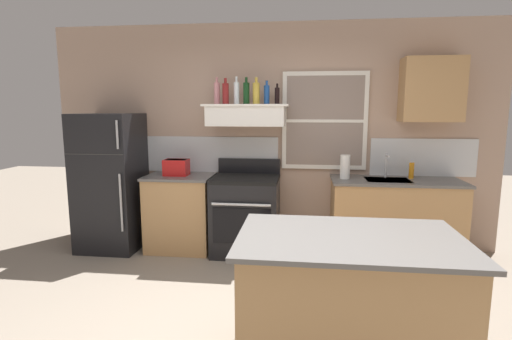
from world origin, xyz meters
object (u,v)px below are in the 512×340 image
at_px(toaster, 176,167).
at_px(bottle_blue_liqueur, 267,94).
at_px(kitchen_island, 348,304).
at_px(bottle_rose_pink, 217,93).
at_px(bottle_balsamic_dark, 277,96).
at_px(bottle_red_label_wine, 226,93).
at_px(bottle_champagne_gold_foil, 256,93).
at_px(bottle_dark_green_wine, 246,93).
at_px(paper_towel_roll, 345,167).
at_px(bottle_clear_tall, 237,93).
at_px(stove_range, 246,214).
at_px(refrigerator, 111,182).
at_px(dish_soap_bottle, 411,171).

height_order(toaster, bottle_blue_liqueur, bottle_blue_liqueur).
distance_m(bottle_blue_liqueur, kitchen_island, 2.66).
distance_m(bottle_rose_pink, bottle_balsamic_dark, 0.70).
height_order(bottle_red_label_wine, bottle_champagne_gold_foil, bottle_champagne_gold_foil).
relative_size(bottle_red_label_wine, bottle_dark_green_wine, 0.96).
height_order(bottle_red_label_wine, paper_towel_roll, bottle_red_label_wine).
height_order(bottle_clear_tall, bottle_balsamic_dark, bottle_clear_tall).
bearing_deg(bottle_clear_tall, bottle_champagne_gold_foil, -7.63).
xyz_separation_m(bottle_red_label_wine, bottle_balsamic_dark, (0.58, 0.08, -0.02)).
distance_m(bottle_dark_green_wine, kitchen_island, 2.71).
distance_m(stove_range, paper_towel_roll, 1.27).
bearing_deg(bottle_balsamic_dark, bottle_red_label_wine, -172.08).
xyz_separation_m(refrigerator, bottle_dark_green_wine, (1.65, 0.10, 1.05)).
height_order(stove_range, bottle_blue_liqueur, bottle_blue_liqueur).
xyz_separation_m(refrigerator, bottle_balsamic_dark, (2.00, 0.15, 1.02)).
xyz_separation_m(stove_range, paper_towel_roll, (1.13, 0.04, 0.58)).
bearing_deg(stove_range, bottle_clear_tall, 142.96).
distance_m(refrigerator, dish_soap_bottle, 3.54).
relative_size(bottle_dark_green_wine, paper_towel_roll, 1.12).
xyz_separation_m(bottle_clear_tall, dish_soap_bottle, (2.00, 0.05, -0.88)).
height_order(refrigerator, bottle_champagne_gold_foil, bottle_champagne_gold_foil).
xyz_separation_m(stove_range, bottle_dark_green_wine, (-0.00, 0.08, 1.41)).
distance_m(refrigerator, bottle_balsamic_dark, 2.25).
bearing_deg(toaster, kitchen_island, -48.74).
distance_m(bottle_red_label_wine, bottle_clear_tall, 0.13).
height_order(bottle_clear_tall, bottle_dark_green_wine, bottle_clear_tall).
bearing_deg(bottle_dark_green_wine, bottle_rose_pink, 174.00).
bearing_deg(refrigerator, kitchen_island, -37.54).
relative_size(bottle_rose_pink, bottle_blue_liqueur, 1.17).
height_order(bottle_dark_green_wine, bottle_balsamic_dark, bottle_dark_green_wine).
xyz_separation_m(bottle_clear_tall, bottle_champagne_gold_foil, (0.23, -0.03, -0.01)).
distance_m(refrigerator, bottle_blue_liqueur, 2.15).
xyz_separation_m(bottle_balsamic_dark, dish_soap_bottle, (1.53, 0.01, -0.84)).
xyz_separation_m(refrigerator, bottle_red_label_wine, (1.41, 0.07, 1.05)).
distance_m(bottle_champagne_gold_foil, paper_towel_roll, 1.31).
relative_size(toaster, bottle_balsamic_dark, 1.27).
xyz_separation_m(bottle_rose_pink, bottle_dark_green_wine, (0.35, -0.04, -0.00)).
relative_size(bottle_rose_pink, paper_towel_roll, 1.14).
distance_m(bottle_red_label_wine, paper_towel_roll, 1.59).
bearing_deg(stove_range, refrigerator, -179.20).
bearing_deg(bottle_clear_tall, bottle_rose_pink, 173.03).
relative_size(bottle_champagne_gold_foil, kitchen_island, 0.21).
bearing_deg(bottle_champagne_gold_foil, bottle_red_label_wine, -178.21).
height_order(refrigerator, bottle_balsamic_dark, bottle_balsamic_dark).
bearing_deg(bottle_rose_pink, bottle_clear_tall, -6.97).
height_order(bottle_rose_pink, bottle_champagne_gold_foil, bottle_rose_pink).
bearing_deg(bottle_blue_liqueur, refrigerator, -175.85).
bearing_deg(bottle_red_label_wine, refrigerator, -177.21).
xyz_separation_m(bottle_red_label_wine, kitchen_island, (1.19, -2.07, -1.41)).
distance_m(stove_range, bottle_rose_pink, 1.46).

